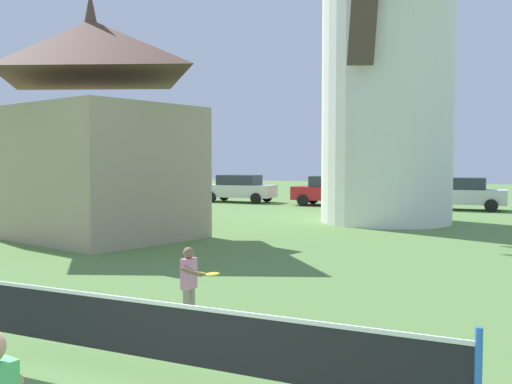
{
  "coord_description": "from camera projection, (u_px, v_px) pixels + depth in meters",
  "views": [
    {
      "loc": [
        2.88,
        -2.61,
        2.37
      ],
      "look_at": [
        -0.25,
        4.01,
        1.97
      ],
      "focal_mm": 40.16,
      "sensor_mm": 36.0,
      "label": 1
    }
  ],
  "objects": [
    {
      "name": "parked_car_silver",
      "position": [
        459.0,
        193.0,
        27.68
      ],
      "size": [
        4.34,
        2.02,
        1.56
      ],
      "color": "silver",
      "rests_on": "ground_plane"
    },
    {
      "name": "parked_car_cream",
      "position": [
        239.0,
        188.0,
        32.76
      ],
      "size": [
        4.14,
        2.04,
        1.56
      ],
      "color": "silver",
      "rests_on": "ground_plane"
    },
    {
      "name": "chapel",
      "position": [
        92.0,
        132.0,
        17.74
      ],
      "size": [
        7.21,
        5.98,
        7.6
      ],
      "color": "tan",
      "rests_on": "ground_plane"
    },
    {
      "name": "windmill",
      "position": [
        387.0,
        41.0,
        21.76
      ],
      "size": [
        8.57,
        5.7,
        14.15
      ],
      "color": "white",
      "rests_on": "ground_plane"
    },
    {
      "name": "tennis_net",
      "position": [
        169.0,
        333.0,
        5.6
      ],
      "size": [
        5.72,
        0.06,
        1.1
      ],
      "color": "blue",
      "rests_on": "ground_plane"
    },
    {
      "name": "parked_car_red",
      "position": [
        335.0,
        190.0,
        30.1
      ],
      "size": [
        4.44,
        1.96,
        1.56
      ],
      "color": "red",
      "rests_on": "ground_plane"
    },
    {
      "name": "player_far",
      "position": [
        190.0,
        280.0,
        8.34
      ],
      "size": [
        0.68,
        0.49,
        1.12
      ],
      "color": "#9E937F",
      "rests_on": "ground_plane"
    }
  ]
}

